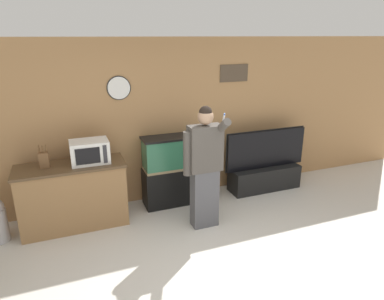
{
  "coord_description": "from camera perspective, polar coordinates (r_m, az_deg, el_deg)",
  "views": [
    {
      "loc": [
        -1.57,
        -2.72,
        2.62
      ],
      "look_at": [
        0.11,
        1.62,
        1.05
      ],
      "focal_mm": 32.0,
      "sensor_mm": 36.0,
      "label": 1
    }
  ],
  "objects": [
    {
      "name": "tv_on_stand",
      "position": [
        6.2,
        12.0,
        -3.57
      ],
      "size": [
        1.53,
        0.4,
        1.09
      ],
      "color": "black",
      "rests_on": "ground_plane"
    },
    {
      "name": "knife_block",
      "position": [
        4.97,
        -23.47,
        -1.48
      ],
      "size": [
        0.12,
        0.1,
        0.31
      ],
      "color": "brown",
      "rests_on": "counter_island"
    },
    {
      "name": "person_standing",
      "position": [
        4.7,
        2.07,
        -2.73
      ],
      "size": [
        0.55,
        0.42,
        1.75
      ],
      "color": "#515156",
      "rests_on": "ground_plane"
    },
    {
      "name": "wall_back_paneled",
      "position": [
        5.55,
        -4.1,
        4.84
      ],
      "size": [
        10.0,
        0.08,
        2.6
      ],
      "color": "#A87A4C",
      "rests_on": "ground_plane"
    },
    {
      "name": "counter_island",
      "position": [
        5.15,
        -19.12,
        -7.21
      ],
      "size": [
        1.47,
        0.58,
        0.93
      ],
      "color": "olive",
      "rests_on": "ground_plane"
    },
    {
      "name": "microwave",
      "position": [
        4.94,
        -16.68,
        -0.26
      ],
      "size": [
        0.51,
        0.37,
        0.32
      ],
      "color": "white",
      "rests_on": "counter_island"
    },
    {
      "name": "aquarium_on_stand",
      "position": [
        5.49,
        -2.86,
        -3.38
      ],
      "size": [
        1.02,
        0.39,
        1.13
      ],
      "color": "black",
      "rests_on": "ground_plane"
    },
    {
      "name": "ground_plane",
      "position": [
        4.1,
        7.29,
        -21.36
      ],
      "size": [
        18.0,
        18.0,
        0.0
      ],
      "primitive_type": "plane",
      "color": "beige"
    }
  ]
}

